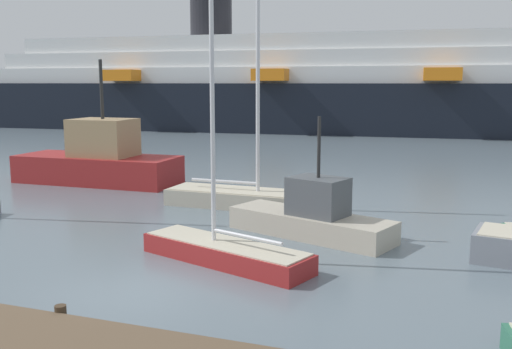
{
  "coord_description": "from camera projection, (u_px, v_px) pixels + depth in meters",
  "views": [
    {
      "loc": [
        7.53,
        -11.8,
        5.21
      ],
      "look_at": [
        0.0,
        9.53,
        1.58
      ],
      "focal_mm": 40.24,
      "sensor_mm": 36.0,
      "label": 1
    }
  ],
  "objects": [
    {
      "name": "ground_plane",
      "position": [
        129.0,
        294.0,
        14.29
      ],
      "size": [
        600.0,
        600.0,
        0.0
      ],
      "primitive_type": "plane",
      "color": "slate"
    },
    {
      "name": "dock_pier",
      "position": [
        25.0,
        345.0,
        10.87
      ],
      "size": [
        18.55,
        2.13,
        0.68
      ],
      "color": "brown",
      "rests_on": "ground_plane"
    },
    {
      "name": "fishing_boat_1",
      "position": [
        99.0,
        161.0,
        29.99
      ],
      "size": [
        8.66,
        3.2,
        6.38
      ],
      "rotation": [
        0.0,
        0.0,
        0.02
      ],
      "color": "maroon",
      "rests_on": "ground_plane"
    },
    {
      "name": "fishing_boat_0",
      "position": [
        313.0,
        217.0,
        19.58
      ],
      "size": [
        6.11,
        3.59,
        4.11
      ],
      "rotation": [
        0.0,
        0.0,
        -0.33
      ],
      "color": "#BCB29E",
      "rests_on": "ground_plane"
    },
    {
      "name": "sailboat_1",
      "position": [
        246.0,
        196.0,
        24.27
      ],
      "size": [
        6.84,
        2.09,
        9.54
      ],
      "rotation": [
        0.0,
        0.0,
        -0.02
      ],
      "color": "#BCB29E",
      "rests_on": "ground_plane"
    },
    {
      "name": "cruise_ship",
      "position": [
        358.0,
        87.0,
        61.77
      ],
      "size": [
        94.29,
        19.78,
        14.88
      ],
      "rotation": [
        0.0,
        0.0,
        0.07
      ],
      "color": "black",
      "rests_on": "ground_plane"
    },
    {
      "name": "sailboat_5",
      "position": [
        225.0,
        246.0,
        16.73
      ],
      "size": [
        5.67,
        3.08,
        10.57
      ],
      "rotation": [
        0.0,
        0.0,
        2.82
      ],
      "color": "maroon",
      "rests_on": "ground_plane"
    }
  ]
}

